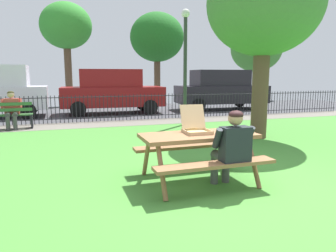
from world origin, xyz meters
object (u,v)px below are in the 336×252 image
Objects in this scene: person_on_park_bench at (12,108)px; parked_car_center at (221,89)px; adult_at_table at (232,146)px; far_tree_midleft at (66,27)px; far_tree_midright at (256,49)px; parked_car_left at (112,91)px; picnic_table_foreground at (198,145)px; park_bench_left at (5,116)px; lamp_post_walkway at (185,55)px; far_tree_center at (157,38)px; pizza_box_open at (196,127)px; tree_near_table at (264,5)px.

person_on_park_bench is 9.43m from parked_car_center.
adult_at_table is 0.20× the size of far_tree_midleft.
adult_at_table is 18.97m from far_tree_midright.
parked_car_left is at bearing -72.24° from far_tree_midleft.
park_bench_left reaches higher than picnic_table_foreground.
parked_car_center is 0.77× the size of far_tree_midleft.
parked_car_center is 0.87× the size of far_tree_midright.
lamp_post_walkway is (1.85, 5.44, 1.75)m from picnic_table_foreground.
lamp_post_walkway is 9.85m from far_tree_center.
person_on_park_bench is at bearing 120.44° from pizza_box_open.
tree_near_table reaches higher than lamp_post_walkway.
picnic_table_foreground is 1.12× the size of park_bench_left.
parked_car_center is at bearing -38.11° from far_tree_midleft.
park_bench_left is 0.31m from person_on_park_bench.
picnic_table_foreground is 0.33× the size of far_tree_center.
far_tree_midleft reaches higher than park_bench_left.
park_bench_left is at bearing 152.43° from tree_near_table.
adult_at_table is at bearing -101.99° from far_tree_center.
adult_at_table is 7.94m from park_bench_left.
pizza_box_open is at bearing -109.21° from lamp_post_walkway.
far_tree_center is (5.45, -0.00, -0.41)m from far_tree_midleft.
park_bench_left is 4.93m from parked_car_left.
parked_car_left reaches higher than pizza_box_open.
person_on_park_bench is at bearing 120.11° from adult_at_table.
parked_car_center is at bearing 19.20° from person_on_park_bench.
tree_near_table reaches higher than parked_car_center.
adult_at_table reaches higher than picnic_table_foreground.
park_bench_left is 9.79m from far_tree_midleft.
parked_car_left is at bearing -179.99° from parked_car_center.
pizza_box_open is 0.42× the size of adult_at_table.
adult_at_table is 0.26× the size of parked_car_center.
tree_near_table is at bearing 50.61° from adult_at_table.
pizza_box_open is at bearing -103.59° from far_tree_center.
lamp_post_walkway reaches higher than parked_car_left.
parked_car_center is (9.10, 3.12, 0.59)m from park_bench_left.
pizza_box_open is at bearing -126.22° from far_tree_midright.
lamp_post_walkway reaches higher than pizza_box_open.
far_tree_midleft is (-1.85, 14.87, 3.59)m from pizza_box_open.
far_tree_midleft reaches higher than parked_car_left.
person_on_park_bench is (0.20, 0.02, 0.24)m from park_bench_left.
tree_near_table is at bearing -68.56° from far_tree_midleft.
far_tree_midleft reaches higher than tree_near_table.
person_on_park_bench is 0.26× the size of parked_car_center.
person_on_park_bench is at bearing -129.76° from far_tree_center.
far_tree_center is (7.43, 8.71, 3.62)m from park_bench_left.
pizza_box_open reaches higher than picnic_table_foreground.
picnic_table_foreground is 3.60× the size of pizza_box_open.
park_bench_left is 0.43× the size of lamp_post_walkway.
lamp_post_walkway is at bearing -133.43° from far_tree_midright.
picnic_table_foreground is 0.28m from pizza_box_open.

